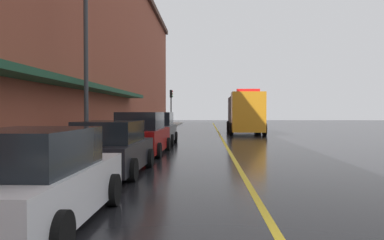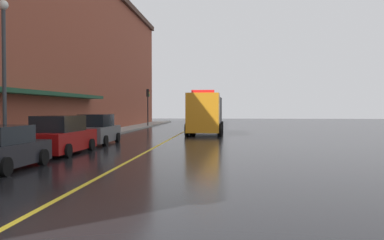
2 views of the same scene
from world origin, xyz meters
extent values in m
plane|color=black|center=(0.00, 25.00, 0.00)|extent=(112.00, 112.00, 0.00)
cube|color=#9E9B93|center=(-6.20, 25.00, 0.07)|extent=(2.40, 70.00, 0.15)
cube|color=gold|center=(0.00, 25.00, 0.00)|extent=(0.16, 70.00, 0.01)
cube|color=brown|center=(-14.35, 24.00, 7.21)|extent=(13.91, 64.00, 14.42)
cube|color=#19472D|center=(-6.85, 16.00, 3.10)|extent=(1.20, 22.40, 0.24)
cube|color=silver|center=(-3.87, 1.70, 0.57)|extent=(1.82, 4.62, 0.79)
cube|color=black|center=(-3.87, 1.47, 1.29)|extent=(1.63, 2.54, 0.65)
cylinder|color=black|center=(-4.79, 3.12, 0.32)|extent=(0.22, 0.64, 0.64)
cylinder|color=black|center=(-2.96, 3.13, 0.32)|extent=(0.22, 0.64, 0.64)
cylinder|color=black|center=(-2.95, 0.27, 0.32)|extent=(0.22, 0.64, 0.64)
cube|color=black|center=(-3.96, 7.16, 0.57)|extent=(1.93, 4.32, 0.79)
cube|color=black|center=(-3.96, 6.95, 1.28)|extent=(1.69, 2.40, 0.64)
cylinder|color=black|center=(-4.84, 8.51, 0.32)|extent=(0.24, 0.65, 0.64)
cylinder|color=black|center=(-3.01, 8.46, 0.32)|extent=(0.24, 0.65, 0.64)
cylinder|color=black|center=(-4.91, 5.86, 0.32)|extent=(0.24, 0.65, 0.64)
cylinder|color=black|center=(-3.08, 5.81, 0.32)|extent=(0.24, 0.65, 0.64)
cube|color=maroon|center=(-3.94, 12.56, 0.64)|extent=(2.01, 4.93, 0.93)
cube|color=black|center=(-3.94, 12.31, 1.49)|extent=(1.76, 2.73, 0.76)
cylinder|color=black|center=(-4.85, 14.09, 0.32)|extent=(0.24, 0.65, 0.64)
cylinder|color=black|center=(-2.95, 14.05, 0.32)|extent=(0.24, 0.65, 0.64)
cylinder|color=black|center=(-4.93, 11.07, 0.32)|extent=(0.24, 0.65, 0.64)
cylinder|color=black|center=(-3.02, 11.02, 0.32)|extent=(0.24, 0.65, 0.64)
cube|color=#595B60|center=(-3.89, 18.12, 0.64)|extent=(1.75, 4.39, 0.92)
cube|color=black|center=(-3.89, 17.90, 1.47)|extent=(1.57, 2.42, 0.75)
cylinder|color=black|center=(-4.76, 19.48, 0.32)|extent=(0.22, 0.64, 0.64)
cylinder|color=black|center=(-3.00, 19.48, 0.32)|extent=(0.22, 0.64, 0.64)
cylinder|color=black|center=(-4.77, 16.77, 0.32)|extent=(0.22, 0.64, 0.64)
cylinder|color=black|center=(-3.01, 16.76, 0.32)|extent=(0.22, 0.64, 0.64)
cube|color=orange|center=(2.16, 25.95, 1.85)|extent=(2.58, 2.26, 3.10)
cube|color=#3F3F42|center=(2.22, 30.07, 1.73)|extent=(2.63, 5.43, 2.86)
cube|color=red|center=(2.16, 25.95, 3.52)|extent=(1.79, 0.63, 0.24)
cylinder|color=black|center=(3.45, 26.01, 0.50)|extent=(0.32, 1.00, 1.00)
cylinder|color=black|center=(0.87, 26.05, 0.50)|extent=(0.32, 1.00, 1.00)
cylinder|color=black|center=(3.50, 29.37, 0.50)|extent=(0.32, 1.00, 1.00)
cylinder|color=black|center=(0.92, 29.41, 0.50)|extent=(0.32, 1.00, 1.00)
cylinder|color=black|center=(3.53, 31.55, 0.50)|extent=(0.32, 1.00, 1.00)
cylinder|color=black|center=(0.96, 31.59, 0.50)|extent=(0.32, 1.00, 1.00)
cylinder|color=#4C4C51|center=(-5.35, 18.16, 0.68)|extent=(0.07, 0.07, 1.05)
cube|color=black|center=(-5.35, 18.16, 1.34)|extent=(0.14, 0.18, 0.28)
cylinder|color=#33383D|center=(-5.95, 11.03, 3.40)|extent=(0.18, 0.18, 6.50)
cylinder|color=#232326|center=(-5.30, 41.78, 1.85)|extent=(0.14, 0.14, 3.40)
cube|color=black|center=(-5.30, 41.78, 4.00)|extent=(0.28, 0.36, 0.90)
sphere|color=red|center=(-5.14, 41.78, 4.30)|extent=(0.16, 0.16, 0.16)
sphere|color=gold|center=(-5.14, 41.78, 4.00)|extent=(0.16, 0.16, 0.16)
sphere|color=green|center=(-5.14, 41.78, 3.70)|extent=(0.16, 0.16, 0.16)
camera|label=1|loc=(-1.09, -4.59, 1.89)|focal=36.50mm
camera|label=2|loc=(4.16, -7.32, 2.24)|focal=39.58mm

